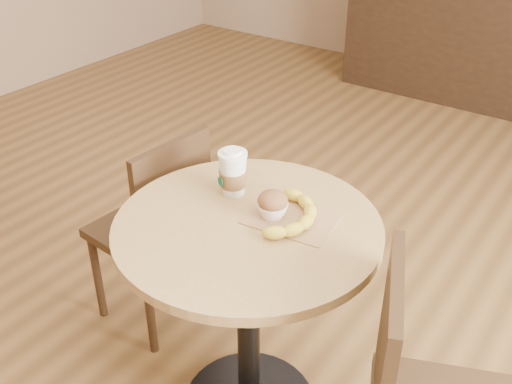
% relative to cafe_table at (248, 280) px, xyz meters
% --- Properties ---
extents(cafe_table, '(0.74, 0.74, 0.75)m').
position_rel_cafe_table_xyz_m(cafe_table, '(0.00, 0.00, 0.00)').
color(cafe_table, black).
rests_on(cafe_table, ground).
extents(chair_left, '(0.38, 0.38, 0.81)m').
position_rel_cafe_table_xyz_m(chair_left, '(-0.52, 0.16, -0.10)').
color(chair_left, '#362312').
rests_on(chair_left, ground).
extents(kraft_bag, '(0.26, 0.21, 0.00)m').
position_rel_cafe_table_xyz_m(kraft_bag, '(0.09, 0.09, 0.20)').
color(kraft_bag, '#99714A').
rests_on(kraft_bag, cafe_table).
extents(coffee_cup, '(0.09, 0.09, 0.14)m').
position_rel_cafe_table_xyz_m(coffee_cup, '(-0.13, 0.11, 0.27)').
color(coffee_cup, white).
rests_on(coffee_cup, cafe_table).
extents(muffin, '(0.09, 0.09, 0.08)m').
position_rel_cafe_table_xyz_m(muffin, '(0.04, 0.07, 0.24)').
color(muffin, white).
rests_on(muffin, kraft_bag).
extents(banana, '(0.22, 0.29, 0.04)m').
position_rel_cafe_table_xyz_m(banana, '(0.09, 0.07, 0.22)').
color(banana, gold).
rests_on(banana, kraft_bag).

